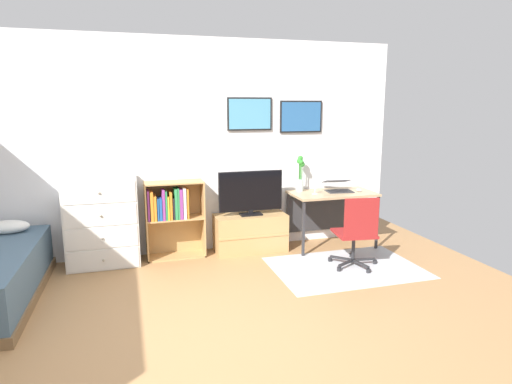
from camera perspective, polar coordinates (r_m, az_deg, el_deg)
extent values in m
plane|color=#A87A4C|center=(3.73, -7.28, -19.31)|extent=(7.20, 7.20, 0.00)
cube|color=white|center=(5.66, -11.64, 5.53)|extent=(6.12, 0.06, 2.70)
cube|color=black|center=(5.78, -0.82, 10.00)|extent=(0.59, 0.02, 0.42)
cube|color=#4C93B7|center=(5.77, -0.79, 9.99)|extent=(0.55, 0.01, 0.38)
cube|color=black|center=(6.01, 5.80, 9.61)|extent=(0.59, 0.02, 0.42)
cube|color=#285B93|center=(6.00, 5.85, 9.61)|extent=(0.55, 0.01, 0.38)
cube|color=#B2B7BC|center=(5.39, 11.46, -9.49)|extent=(1.70, 1.20, 0.01)
ellipsoid|color=white|center=(5.58, -29.28, -3.94)|extent=(0.45, 0.29, 0.14)
cube|color=white|center=(5.52, -19.17, -3.67)|extent=(0.82, 0.42, 1.06)
cube|color=silver|center=(5.42, -19.00, -8.25)|extent=(0.78, 0.01, 0.24)
sphere|color=#A59E8C|center=(5.41, -19.01, -8.31)|extent=(0.03, 0.03, 0.03)
cube|color=silver|center=(5.35, -19.18, -5.60)|extent=(0.78, 0.01, 0.24)
sphere|color=#A59E8C|center=(5.33, -19.19, -5.65)|extent=(0.03, 0.03, 0.03)
cube|color=silver|center=(5.28, -19.36, -2.87)|extent=(0.78, 0.01, 0.24)
sphere|color=#A59E8C|center=(5.26, -19.37, -2.92)|extent=(0.03, 0.03, 0.03)
cube|color=silver|center=(5.22, -19.55, -0.08)|extent=(0.78, 0.01, 0.24)
sphere|color=#A59E8C|center=(5.21, -19.56, -0.12)|extent=(0.03, 0.03, 0.03)
cube|color=tan|center=(5.58, -13.93, -3.73)|extent=(0.02, 0.30, 0.96)
cube|color=tan|center=(5.65, -6.84, -3.29)|extent=(0.02, 0.30, 0.96)
cube|color=tan|center=(5.74, -10.20, -8.06)|extent=(0.72, 0.30, 0.02)
cube|color=tan|center=(5.60, -10.37, -3.33)|extent=(0.68, 0.30, 0.02)
cube|color=tan|center=(5.51, -10.54, 1.22)|extent=(0.68, 0.30, 0.02)
cube|color=tan|center=(5.75, -10.52, -3.16)|extent=(0.72, 0.01, 0.96)
cube|color=#8C388C|center=(5.49, -13.69, -1.69)|extent=(0.02, 0.18, 0.37)
cube|color=orange|center=(5.49, -13.28, -1.74)|extent=(0.04, 0.18, 0.36)
cube|color=orange|center=(5.53, -12.89, -1.92)|extent=(0.03, 0.23, 0.30)
cube|color=#1E519E|center=(5.51, -12.52, -2.10)|extent=(0.02, 0.20, 0.27)
cube|color=#1E519E|center=(5.52, -12.21, -2.09)|extent=(0.03, 0.21, 0.27)
cube|color=#8C388C|center=(5.49, -11.83, -1.57)|extent=(0.03, 0.17, 0.37)
cube|color=#2D8C4C|center=(5.51, -11.51, -1.63)|extent=(0.02, 0.19, 0.35)
cube|color=gold|center=(5.51, -11.25, -1.98)|extent=(0.02, 0.18, 0.29)
cube|color=orange|center=(5.52, -10.94, -1.67)|extent=(0.03, 0.20, 0.34)
cube|color=black|center=(5.53, -10.60, -2.03)|extent=(0.02, 0.20, 0.26)
cube|color=#2D8C4C|center=(5.53, -10.32, -1.43)|extent=(0.03, 0.22, 0.37)
cube|color=#2D8C4C|center=(5.54, -10.02, -1.36)|extent=(0.02, 0.23, 0.38)
cube|color=#8C388C|center=(5.54, -9.70, -1.42)|extent=(0.04, 0.23, 0.37)
cube|color=white|center=(5.53, -9.23, -1.38)|extent=(0.03, 0.19, 0.38)
cube|color=orange|center=(5.53, -8.85, -1.42)|extent=(0.02, 0.18, 0.37)
cube|color=tan|center=(5.80, -0.73, -5.26)|extent=(0.93, 0.40, 0.49)
cube|color=tan|center=(5.61, -0.16, -5.83)|extent=(0.93, 0.01, 0.02)
cube|color=black|center=(5.71, -0.68, -2.87)|extent=(0.28, 0.16, 0.02)
cube|color=black|center=(5.70, -0.68, -2.53)|extent=(0.06, 0.04, 0.05)
cube|color=black|center=(5.65, -0.69, 0.12)|extent=(0.84, 0.02, 0.52)
cube|color=black|center=(5.63, -0.66, 0.09)|extent=(0.81, 0.01, 0.49)
cube|color=tan|center=(5.97, 9.81, -0.18)|extent=(1.11, 0.62, 0.03)
cube|color=#2D2D30|center=(5.60, 6.12, -4.74)|extent=(0.03, 0.03, 0.71)
cube|color=#2D2D30|center=(6.07, 15.31, -3.83)|extent=(0.03, 0.03, 0.71)
cube|color=#2D2D30|center=(6.10, 4.11, -3.37)|extent=(0.03, 0.03, 0.71)
cube|color=#2D2D30|center=(6.53, 12.75, -2.64)|extent=(0.03, 0.03, 0.71)
cube|color=#2D2D30|center=(6.31, 8.51, -2.64)|extent=(1.05, 0.02, 0.50)
cylinder|color=#232326|center=(5.58, 15.04, -8.68)|extent=(0.05, 0.05, 0.05)
cube|color=#232326|center=(5.52, 13.71, -8.42)|extent=(0.28, 0.07, 0.02)
cylinder|color=#232326|center=(5.74, 12.18, -7.98)|extent=(0.05, 0.05, 0.05)
cube|color=#232326|center=(5.60, 12.27, -8.06)|extent=(0.15, 0.27, 0.02)
cylinder|color=#232326|center=(5.55, 9.50, -8.56)|extent=(0.05, 0.05, 0.05)
cube|color=#232326|center=(5.50, 10.92, -8.35)|extent=(0.22, 0.22, 0.02)
cylinder|color=#232326|center=(5.26, 10.63, -9.73)|extent=(0.05, 0.05, 0.05)
cube|color=#232326|center=(5.35, 11.51, -8.93)|extent=(0.26, 0.16, 0.02)
cylinder|color=#232326|center=(5.28, 14.26, -9.81)|extent=(0.05, 0.05, 0.05)
cube|color=#232326|center=(5.37, 13.29, -8.96)|extent=(0.08, 0.28, 0.02)
cylinder|color=#232326|center=(5.41, 12.41, -6.89)|extent=(0.04, 0.04, 0.30)
cube|color=maroon|center=(5.36, 12.49, -5.22)|extent=(0.49, 0.49, 0.03)
cube|color=maroon|center=(5.12, 13.40, -3.26)|extent=(0.40, 0.09, 0.45)
cube|color=#333338|center=(6.02, 10.67, 0.09)|extent=(0.37, 0.27, 0.01)
cube|color=black|center=(6.02, 10.69, 0.15)|extent=(0.34, 0.24, 0.00)
cube|color=#333338|center=(6.14, 10.24, 1.38)|extent=(0.36, 0.25, 0.07)
cube|color=black|center=(6.13, 10.26, 1.38)|extent=(0.34, 0.23, 0.06)
ellipsoid|color=silver|center=(6.10, 13.06, 0.24)|extent=(0.06, 0.10, 0.03)
cylinder|color=silver|center=(5.97, 5.69, 0.86)|extent=(0.09, 0.09, 0.16)
cylinder|color=#3D8438|center=(5.96, 5.92, 2.06)|extent=(0.01, 0.01, 0.32)
sphere|color=#308B2C|center=(5.93, 5.95, 3.56)|extent=(0.07, 0.07, 0.07)
cylinder|color=#3D8438|center=(5.95, 5.68, 2.44)|extent=(0.01, 0.01, 0.40)
sphere|color=#308B2C|center=(5.93, 5.72, 4.33)|extent=(0.07, 0.07, 0.07)
cylinder|color=#3D8438|center=(5.94, 5.56, 2.26)|extent=(0.01, 0.01, 0.36)
sphere|color=#308B2C|center=(5.92, 5.60, 3.98)|extent=(0.07, 0.07, 0.07)
cylinder|color=#3D8438|center=(5.94, 5.77, 2.18)|extent=(0.01, 0.01, 0.35)
sphere|color=#308B2C|center=(5.91, 5.80, 3.84)|extent=(0.07, 0.07, 0.07)
cylinder|color=silver|center=(5.82, 7.57, -0.23)|extent=(0.06, 0.06, 0.01)
cylinder|color=silver|center=(5.81, 7.58, 0.29)|extent=(0.01, 0.01, 0.10)
cone|color=silver|center=(5.79, 7.60, 1.13)|extent=(0.07, 0.07, 0.07)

